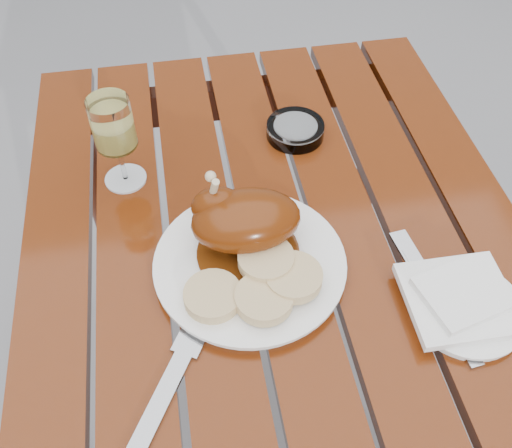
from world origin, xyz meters
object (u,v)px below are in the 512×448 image
(table, at_px, (280,387))
(side_plate, at_px, (466,309))
(ashtray, at_px, (295,130))
(dinner_plate, at_px, (250,264))
(wine_glass, at_px, (117,143))

(table, bearing_deg, side_plate, -22.56)
(ashtray, bearing_deg, dinner_plate, -115.04)
(dinner_plate, distance_m, side_plate, 0.32)
(wine_glass, height_order, ashtray, wine_glass)
(wine_glass, relative_size, ashtray, 1.58)
(dinner_plate, relative_size, ashtray, 2.72)
(table, distance_m, wine_glass, 0.57)
(wine_glass, distance_m, ashtray, 0.33)
(dinner_plate, xyz_separation_m, side_plate, (0.29, -0.13, -0.00))
(table, xyz_separation_m, side_plate, (0.24, -0.10, 0.38))
(wine_glass, bearing_deg, dinner_plate, -51.21)
(table, relative_size, ashtray, 11.26)
(dinner_plate, bearing_deg, ashtray, 64.96)
(side_plate, distance_m, ashtray, 0.44)
(table, height_order, ashtray, ashtray)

